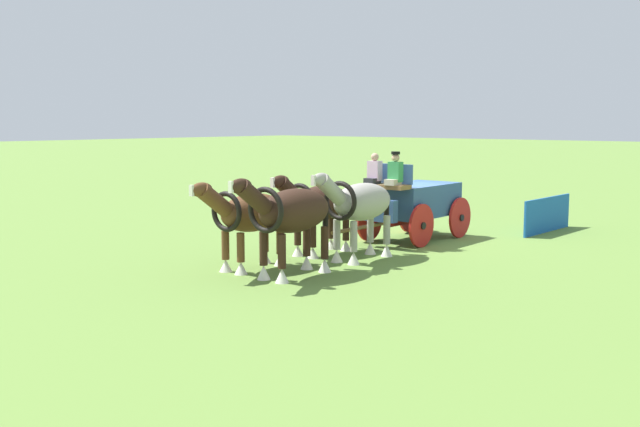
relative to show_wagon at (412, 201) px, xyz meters
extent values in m
plane|color=olive|center=(-0.18, -0.01, -1.15)|extent=(220.00, 220.00, 0.00)
cube|color=#2D4C7A|center=(-0.18, -0.01, 0.02)|extent=(2.79, 1.64, 0.94)
cube|color=brown|center=(1.44, 0.04, 0.53)|extent=(0.60, 1.42, 0.12)
cube|color=#2D4C7A|center=(1.84, 0.06, -0.09)|extent=(0.28, 1.25, 0.60)
cube|color=#2D4C7A|center=(1.14, 0.03, 0.87)|extent=(0.10, 1.40, 0.55)
cube|color=red|center=(-0.18, -0.01, -0.54)|extent=(3.02, 0.25, 0.16)
cylinder|color=red|center=(0.89, 0.91, -0.54)|extent=(1.21, 0.12, 1.21)
cylinder|color=black|center=(0.89, 0.91, -0.54)|extent=(0.21, 0.19, 0.20)
cylinder|color=red|center=(0.95, -0.85, -0.54)|extent=(1.21, 0.12, 1.21)
cylinder|color=black|center=(0.95, -0.85, -0.54)|extent=(0.21, 0.19, 0.20)
cylinder|color=red|center=(-1.30, 0.84, -0.54)|extent=(1.21, 0.12, 1.21)
cylinder|color=black|center=(-1.30, 0.84, -0.54)|extent=(0.21, 0.19, 0.20)
cylinder|color=red|center=(-1.25, -0.92, -0.54)|extent=(1.21, 0.12, 1.21)
cylinder|color=black|center=(-1.25, -0.92, -0.54)|extent=(0.21, 0.19, 0.20)
cylinder|color=brown|center=(2.49, 0.08, -0.49)|extent=(2.60, 0.18, 0.10)
cube|color=#BCB293|center=(1.55, 0.39, 0.67)|extent=(0.41, 0.33, 0.16)
cube|color=#338C4C|center=(1.43, 0.39, 0.95)|extent=(0.25, 0.37, 0.55)
sphere|color=tan|center=(1.43, 0.39, 1.33)|extent=(0.22, 0.22, 0.22)
cylinder|color=black|center=(1.43, 0.39, 1.46)|extent=(0.24, 0.24, 0.08)
cube|color=#2D2D33|center=(1.57, -0.29, 0.67)|extent=(0.41, 0.33, 0.16)
cube|color=silver|center=(1.45, -0.30, 0.95)|extent=(0.25, 0.37, 0.55)
sphere|color=tan|center=(1.45, -0.30, 1.33)|extent=(0.22, 0.22, 0.22)
ellipsoid|color=#9E998E|center=(3.37, 0.75, 0.32)|extent=(2.08, 1.00, 0.94)
cylinder|color=#9E998E|center=(4.08, 1.04, -0.46)|extent=(0.18, 0.18, 0.75)
cone|color=silver|center=(4.08, 1.04, -0.99)|extent=(0.30, 0.30, 0.32)
cylinder|color=#9E998E|center=(4.10, 0.52, -0.46)|extent=(0.18, 0.18, 0.75)
cone|color=silver|center=(4.10, 0.52, -0.99)|extent=(0.30, 0.30, 0.32)
cylinder|color=#9E998E|center=(2.64, 0.99, -0.46)|extent=(0.18, 0.18, 0.75)
cone|color=silver|center=(2.64, 0.99, -0.99)|extent=(0.30, 0.30, 0.32)
cylinder|color=#9E998E|center=(2.66, 0.47, -0.46)|extent=(0.18, 0.18, 0.75)
cone|color=silver|center=(2.66, 0.47, -0.99)|extent=(0.30, 0.30, 0.32)
cylinder|color=#9E998E|center=(4.66, 0.79, 0.72)|extent=(0.95, 0.39, 0.81)
ellipsoid|color=#9E998E|center=(5.03, 0.81, 0.97)|extent=(0.61, 0.28, 0.32)
cube|color=silver|center=(5.31, 0.81, 0.97)|extent=(0.06, 0.10, 0.24)
torus|color=black|center=(4.30, 0.78, 0.42)|extent=(0.15, 0.97, 0.97)
cylinder|color=black|center=(2.29, 0.72, 0.02)|extent=(0.14, 0.14, 0.80)
ellipsoid|color=#331E14|center=(3.41, -0.55, 0.20)|extent=(2.02, 0.98, 0.92)
cylinder|color=#331E14|center=(4.10, -0.27, -0.53)|extent=(0.18, 0.18, 0.67)
cone|color=silver|center=(4.10, -0.27, -1.00)|extent=(0.30, 0.30, 0.29)
cylinder|color=#331E14|center=(4.12, -0.78, -0.53)|extent=(0.18, 0.18, 0.67)
cone|color=silver|center=(4.12, -0.78, -1.00)|extent=(0.30, 0.30, 0.29)
cylinder|color=#331E14|center=(2.71, -0.31, -0.53)|extent=(0.18, 0.18, 0.67)
cone|color=silver|center=(2.71, -0.31, -1.00)|extent=(0.30, 0.30, 0.29)
cylinder|color=#331E14|center=(2.72, -0.82, -0.53)|extent=(0.18, 0.18, 0.67)
cone|color=silver|center=(2.72, -0.82, -1.00)|extent=(0.30, 0.30, 0.29)
cylinder|color=#331E14|center=(4.68, -0.51, 0.60)|extent=(0.95, 0.39, 0.81)
ellipsoid|color=#331E14|center=(5.05, -0.49, 0.86)|extent=(0.61, 0.28, 0.32)
cube|color=silver|center=(5.33, -0.49, 0.86)|extent=(0.06, 0.10, 0.24)
torus|color=black|center=(4.31, -0.52, 0.30)|extent=(0.15, 0.95, 0.95)
cylinder|color=black|center=(2.36, -0.58, -0.10)|extent=(0.14, 0.14, 0.80)
ellipsoid|color=#331E14|center=(5.97, 0.83, 0.34)|extent=(2.14, 1.05, 0.99)
cylinder|color=#331E14|center=(6.70, 1.13, -0.45)|extent=(0.18, 0.18, 0.75)
cone|color=silver|center=(6.70, 1.13, -0.99)|extent=(0.30, 0.30, 0.32)
cylinder|color=#331E14|center=(6.72, 0.59, -0.45)|extent=(0.18, 0.18, 0.75)
cone|color=silver|center=(6.72, 0.59, -0.99)|extent=(0.30, 0.30, 0.32)
cylinder|color=#331E14|center=(5.22, 1.08, -0.45)|extent=(0.18, 0.18, 0.75)
cone|color=silver|center=(5.22, 1.08, -0.99)|extent=(0.30, 0.30, 0.32)
cylinder|color=#331E14|center=(5.24, 0.54, -0.45)|extent=(0.18, 0.18, 0.75)
cone|color=silver|center=(5.24, 0.54, -0.99)|extent=(0.30, 0.30, 0.32)
cylinder|color=#331E14|center=(7.29, 0.88, 0.74)|extent=(0.95, 0.39, 0.81)
ellipsoid|color=#331E14|center=(7.66, 0.89, 1.00)|extent=(0.61, 0.28, 0.32)
cube|color=silver|center=(7.94, 0.90, 1.00)|extent=(0.06, 0.10, 0.24)
torus|color=black|center=(6.92, 0.86, 0.44)|extent=(0.15, 1.01, 1.01)
cylinder|color=black|center=(4.86, 0.80, 0.04)|extent=(0.14, 0.14, 0.80)
ellipsoid|color=brown|center=(6.01, -0.46, 0.19)|extent=(1.93, 0.96, 0.90)
cylinder|color=brown|center=(6.67, -0.20, -0.53)|extent=(0.18, 0.18, 0.67)
cone|color=silver|center=(6.67, -0.20, -1.00)|extent=(0.30, 0.30, 0.29)
cylinder|color=brown|center=(6.68, -0.69, -0.53)|extent=(0.18, 0.18, 0.67)
cone|color=silver|center=(6.68, -0.69, -1.00)|extent=(0.30, 0.30, 0.29)
cylinder|color=brown|center=(5.34, -0.24, -0.53)|extent=(0.18, 0.18, 0.67)
cone|color=silver|center=(5.34, -0.24, -1.00)|extent=(0.30, 0.30, 0.29)
cylinder|color=brown|center=(5.35, -0.73, -0.53)|extent=(0.18, 0.18, 0.67)
cone|color=silver|center=(5.35, -0.73, -1.00)|extent=(0.30, 0.30, 0.29)
cylinder|color=brown|center=(7.24, -0.43, 0.59)|extent=(0.95, 0.39, 0.81)
ellipsoid|color=brown|center=(7.60, -0.42, 0.85)|extent=(0.61, 0.28, 0.32)
cube|color=silver|center=(7.88, -0.41, 0.85)|extent=(0.06, 0.10, 0.24)
torus|color=black|center=(6.87, -0.44, 0.29)|extent=(0.15, 0.94, 0.93)
cylinder|color=black|center=(5.01, -0.50, -0.11)|extent=(0.14, 0.14, 0.80)
cube|color=#1959B2|center=(-4.11, 2.34, -0.60)|extent=(3.20, 0.07, 1.10)
camera|label=1|loc=(18.07, 12.03, 2.34)|focal=41.65mm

